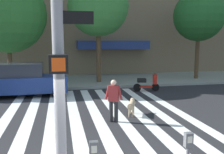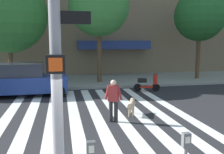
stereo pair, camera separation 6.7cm
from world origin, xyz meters
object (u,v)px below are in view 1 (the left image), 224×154
pedestrian_dog_walker (114,98)px  parked_scooter (146,84)px  street_tree_nearest (7,14)px  street_tree_further (199,16)px  street_tree_middle (98,6)px  dog_on_leash (132,105)px  parked_car_behind_first (24,80)px  traffic_light_pole (57,12)px

pedestrian_dog_walker → parked_scooter: bearing=59.0°
parked_scooter → street_tree_nearest: (-8.48, 3.48, 4.35)m
street_tree_nearest → street_tree_further: (13.84, -0.04, 0.16)m
street_tree_middle → dog_on_leash: (0.15, -7.94, -5.04)m
street_tree_further → dog_on_leash: (-7.66, -8.08, -4.54)m
parked_car_behind_first → street_tree_nearest: bearing=110.9°
street_tree_further → dog_on_leash: street_tree_further is taller
street_tree_nearest → dog_on_leash: size_ratio=6.63×
street_tree_further → dog_on_leash: 12.02m
parked_car_behind_first → street_tree_nearest: street_tree_nearest is taller
parked_scooter → pedestrian_dog_walker: (-3.24, -5.38, 0.45)m
street_tree_nearest → dog_on_leash: (6.18, -8.12, -4.38)m
dog_on_leash → street_tree_further: bearing=46.5°
street_tree_middle → dog_on_leash: bearing=-88.9°
parked_car_behind_first → street_tree_further: 13.63m
street_tree_middle → street_tree_further: size_ratio=1.10×
parked_car_behind_first → parked_scooter: bearing=-1.4°
parked_car_behind_first → parked_scooter: (7.22, -0.17, -0.41)m
street_tree_further → traffic_light_pole: bearing=-127.1°
parked_car_behind_first → street_tree_middle: 7.32m
traffic_light_pole → dog_on_leash: bearing=63.7°
street_tree_further → pedestrian_dog_walker: street_tree_further is taller
pedestrian_dog_walker → street_tree_middle: bearing=84.9°
traffic_light_pole → parked_car_behind_first: 11.22m
parked_car_behind_first → traffic_light_pole: bearing=-79.4°
parked_scooter → traffic_light_pole: bearing=-116.3°
dog_on_leash → street_tree_middle: bearing=91.1°
parked_car_behind_first → pedestrian_dog_walker: (3.98, -5.55, 0.04)m
street_tree_further → dog_on_leash: bearing=-133.5°
pedestrian_dog_walker → dog_on_leash: 1.29m
street_tree_further → street_tree_middle: bearing=-179.0°
street_tree_middle → dog_on_leash: size_ratio=6.85×
dog_on_leash → traffic_light_pole: bearing=-116.3°
parked_scooter → street_tree_nearest: bearing=157.7°
traffic_light_pole → dog_on_leash: 7.28m
traffic_light_pole → parked_car_behind_first: (-2.00, 10.72, -2.64)m
parked_car_behind_first → street_tree_nearest: 5.30m
street_tree_nearest → street_tree_further: street_tree_nearest is taller
parked_scooter → street_tree_further: street_tree_further is taller
parked_scooter → street_tree_middle: size_ratio=0.22×
parked_car_behind_first → street_tree_further: street_tree_further is taller
dog_on_leash → street_tree_nearest: bearing=127.3°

